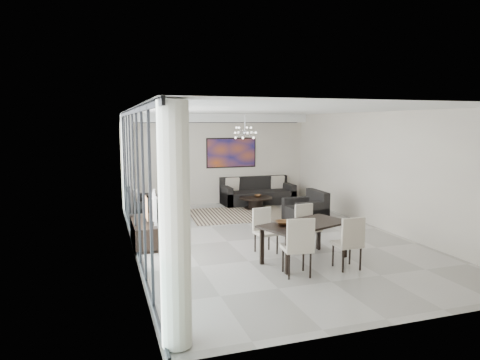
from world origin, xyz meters
name	(u,v)px	position (x,y,z in m)	size (l,w,h in m)	color
room_shell	(287,175)	(0.46, 0.00, 1.45)	(6.00, 9.00, 2.90)	#A8A39B
window_wall	(138,180)	(-2.86, 0.00, 1.47)	(0.37, 8.95, 2.90)	silver
soffit	(218,118)	(0.00, 4.30, 2.77)	(5.98, 0.40, 0.26)	white
painting	(231,153)	(0.50, 4.47, 1.65)	(1.68, 0.04, 0.98)	#AF4B18
chandelier	(245,133)	(0.30, 2.50, 2.35)	(0.66, 0.66, 0.71)	silver
rug	(240,214)	(0.17, 2.60, 0.01)	(2.83, 2.17, 0.01)	black
coffee_table	(256,202)	(0.91, 3.25, 0.20)	(1.02, 1.02, 0.36)	black
bowl_coffee	(258,196)	(0.98, 3.27, 0.39)	(0.22, 0.22, 0.07)	brown
sofa_main	(257,195)	(1.26, 4.07, 0.29)	(2.34, 0.96, 0.85)	black
loveseat	(142,208)	(-2.55, 3.05, 0.27)	(0.88, 1.57, 0.79)	black
armchair	(306,211)	(1.59, 1.19, 0.28)	(0.95, 1.00, 0.83)	black
side_table	(152,201)	(-2.21, 3.39, 0.39)	(0.42, 0.42, 0.58)	black
tv_console	(143,232)	(-2.76, 0.40, 0.25)	(0.45, 1.61, 0.50)	black
television	(150,207)	(-2.60, 0.41, 0.81)	(1.06, 0.14, 0.61)	gray
dining_table	(305,228)	(0.07, -1.73, 0.64)	(1.95, 1.42, 0.73)	black
dining_chair_sw	(299,243)	(-0.43, -2.51, 0.60)	(0.54, 0.54, 1.04)	beige
dining_chair_se	(350,240)	(0.59, -2.47, 0.56)	(0.46, 0.46, 0.98)	beige
dining_chair_nw	(264,227)	(-0.47, -0.98, 0.52)	(0.48, 0.48, 0.91)	beige
dining_chair_ne	(306,223)	(0.48, -0.98, 0.53)	(0.46, 0.46, 0.92)	beige
bowl_dining	(284,223)	(-0.37, -1.73, 0.77)	(0.31, 0.31, 0.08)	brown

